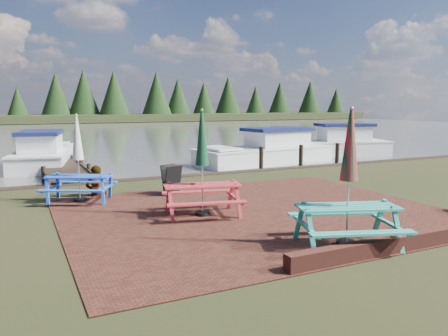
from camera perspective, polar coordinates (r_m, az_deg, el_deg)
The scene contains 14 objects.
ground at distance 9.90m, azimuth 7.00°, elevation -7.10°, with size 120.00×120.00×0.00m, color black.
paving at distance 10.72m, azimuth 4.10°, elevation -5.81°, with size 9.00×7.50×0.02m, color #381812.
brick_wall at distance 9.55m, azimuth 26.20°, elevation -7.54°, with size 6.21×1.79×0.30m.
water at distance 45.39m, azimuth -19.19°, elevation 4.48°, with size 120.00×60.00×0.02m, color #4B4840.
far_treeline at distance 74.20m, azimuth -21.96°, elevation 8.15°, with size 120.00×10.00×8.10m.
picnic_table_teal at distance 8.31m, azimuth 15.88°, elevation -3.97°, with size 2.27×2.15×2.55m.
picnic_table_red at distance 10.25m, azimuth -2.85°, elevation -1.51°, with size 2.11×1.96×2.49m.
picnic_table_blue at distance 12.40m, azimuth -18.44°, elevation -0.46°, with size 2.19×2.11×2.35m.
chalkboard at distance 12.77m, azimuth -6.89°, elevation -1.54°, with size 0.58×0.67×0.88m.
jetty at distance 19.52m, azimuth -20.55°, elevation 0.37°, with size 1.76×9.08×1.00m.
boat_jetty at distance 21.50m, azimuth -22.49°, elevation 1.59°, with size 3.36×6.65×1.84m.
boat_near at distance 21.21m, azimuth 5.62°, elevation 2.11°, with size 7.16×3.25×1.87m.
boat_far at distance 25.07m, azimuth 14.14°, elevation 2.90°, with size 6.66×3.90×1.96m.
person at distance 13.14m, azimuth -16.43°, elevation 0.28°, with size 0.63×0.41×1.73m, color gray.
Camera 1 is at (-5.19, -8.01, 2.60)m, focal length 35.00 mm.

